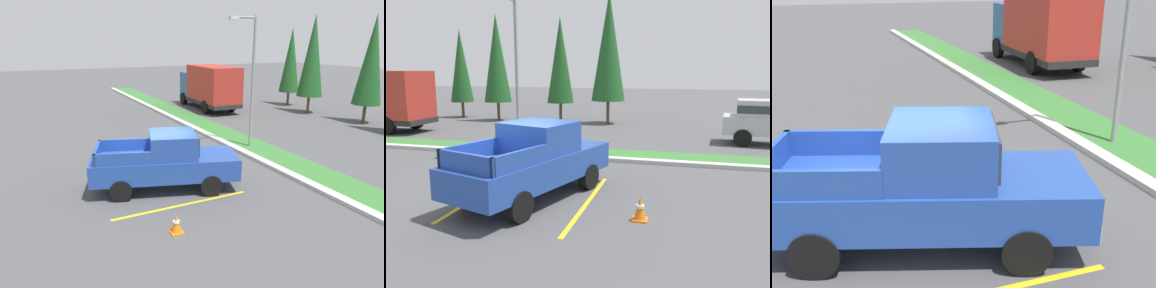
# 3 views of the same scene
# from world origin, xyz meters

# --- Properties ---
(ground_plane) EXTENTS (120.00, 120.00, 0.00)m
(ground_plane) POSITION_xyz_m (0.00, 0.00, 0.00)
(ground_plane) COLOR #4C4C4F
(parking_line_near) EXTENTS (0.12, 4.80, 0.01)m
(parking_line_near) POSITION_xyz_m (-0.93, 0.05, 0.00)
(parking_line_near) COLOR yellow
(parking_line_near) RESTS_ON ground
(parking_line_far) EXTENTS (0.12, 4.80, 0.01)m
(parking_line_far) POSITION_xyz_m (2.17, 0.05, 0.00)
(parking_line_far) COLOR yellow
(parking_line_far) RESTS_ON ground
(curb_strip) EXTENTS (56.00, 0.40, 0.15)m
(curb_strip) POSITION_xyz_m (0.00, 5.00, 0.07)
(curb_strip) COLOR #B2B2AD
(curb_strip) RESTS_ON ground
(grass_median) EXTENTS (56.00, 1.80, 0.06)m
(grass_median) POSITION_xyz_m (0.00, 6.10, 0.03)
(grass_median) COLOR #387533
(grass_median) RESTS_ON ground
(pickup_truck_main) EXTENTS (3.39, 5.55, 2.10)m
(pickup_truck_main) POSITION_xyz_m (0.64, 0.09, 1.04)
(pickup_truck_main) COLOR black
(pickup_truck_main) RESTS_ON ground
(street_light) EXTENTS (0.24, 1.49, 6.36)m
(street_light) POSITION_xyz_m (-2.37, 5.74, 3.72)
(street_light) COLOR gray
(street_light) RESTS_ON ground
(cypress_tree_leftmost) EXTENTS (1.63, 1.63, 6.28)m
(cypress_tree_leftmost) POSITION_xyz_m (-11.17, 15.94, 3.69)
(cypress_tree_leftmost) COLOR brown
(cypress_tree_leftmost) RESTS_ON ground
(cypress_tree_left_inner) EXTENTS (1.84, 1.84, 7.09)m
(cypress_tree_left_inner) POSITION_xyz_m (-7.85, 15.03, 4.18)
(cypress_tree_left_inner) COLOR brown
(cypress_tree_left_inner) RESTS_ON ground
(cypress_tree_center) EXTENTS (1.79, 1.79, 6.88)m
(cypress_tree_center) POSITION_xyz_m (-3.65, 15.89, 4.05)
(cypress_tree_center) COLOR brown
(cypress_tree_center) RESTS_ON ground
(cypress_tree_right_inner) EXTENTS (2.14, 2.14, 8.23)m
(cypress_tree_right_inner) POSITION_xyz_m (-0.29, 15.44, 4.85)
(cypress_tree_right_inner) COLOR brown
(cypress_tree_right_inner) RESTS_ON ground
(traffic_cone) EXTENTS (0.36, 0.36, 0.60)m
(traffic_cone) POSITION_xyz_m (3.68, -0.84, 0.29)
(traffic_cone) COLOR orange
(traffic_cone) RESTS_ON ground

